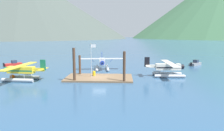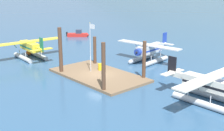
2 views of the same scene
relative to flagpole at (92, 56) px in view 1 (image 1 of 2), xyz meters
name	(u,v)px [view 1 (image 1 of 2)]	position (x,y,z in m)	size (l,w,h in m)	color
ground_plane	(99,79)	(1.32, 0.06, -4.20)	(1200.00, 1200.00, 0.00)	#2D5175
dock_platform	(99,78)	(1.32, 0.06, -4.05)	(12.43, 6.77, 0.30)	brown
piling_near_left	(74,65)	(-2.67, -2.78, -1.21)	(0.48, 0.48, 5.96)	#4C3323
piling_near_right	(124,67)	(6.00, -3.03, -1.48)	(0.44, 0.44, 5.43)	#4C3323
piling_far_left	(80,65)	(-2.91, 2.93, -2.15)	(0.45, 0.45, 4.09)	#4C3323
piling_far_right	(124,64)	(6.02, 3.26, -1.83)	(0.43, 0.43, 4.72)	#4C3323
flagpole	(92,56)	(0.00, 0.00, 0.00)	(0.95, 0.10, 6.29)	silver
fuel_drum	(94,73)	(0.19, 1.33, -3.46)	(0.62, 0.62, 0.88)	gold
mooring_buoy	(12,77)	(-14.75, -1.22, -3.75)	(0.88, 0.88, 0.88)	orange
mountain_ridge_west_peak	(24,6)	(-203.59, 393.42, 64.36)	(438.94, 438.94, 137.11)	#424C47
seaplane_cream_stbd_fwd	(168,69)	(14.73, 2.66, -2.62)	(7.98, 10.41, 3.84)	#B7BABF
seaplane_yellow_port_aft	(21,72)	(-12.56, -2.07, -2.62)	(7.97, 10.47, 3.84)	#B7BABF
seaplane_silver_bow_centre	(102,63)	(0.95, 9.93, -2.62)	(10.49, 7.95, 3.84)	#B7BABF
boat_grey_open_east	(195,63)	(25.48, 17.63, -3.71)	(4.04, 4.02, 1.50)	gray
boat_red_open_west	(14,64)	(-23.11, 14.46, -3.71)	(3.93, 4.12, 1.50)	#B2231E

